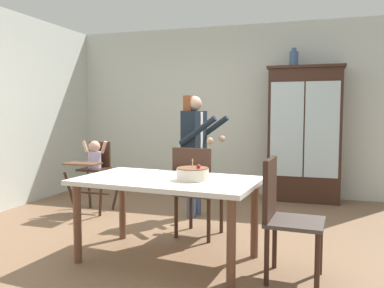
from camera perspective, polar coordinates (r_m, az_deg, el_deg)
ground_plane at (r=4.23m, az=-2.75°, el=-13.70°), size 6.24×6.24×0.00m
wall_back at (r=6.54m, az=5.24°, el=4.81°), size 5.32×0.06×2.70m
china_cabinet at (r=6.14m, az=15.75°, el=1.41°), size 1.09×0.48×1.99m
ceramic_vase at (r=6.19m, az=14.33°, el=11.74°), size 0.13×0.13×0.27m
high_chair_with_toddler at (r=5.43m, az=-13.79°, el=-2.64°), size 0.58×0.68×0.95m
adult_person at (r=5.01m, az=0.37°, el=0.50°), size 0.55×0.53×1.53m
dining_table at (r=3.57m, az=-3.53°, el=-6.37°), size 1.66×1.04×0.74m
birthday_cake at (r=3.46m, az=0.09°, el=-4.27°), size 0.28×0.28×0.19m
dining_chair_far_side at (r=4.19m, az=0.49°, el=-6.00°), size 0.49×0.49×0.96m
dining_chair_right_end at (r=3.28m, az=12.73°, el=-9.13°), size 0.46×0.46×0.96m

